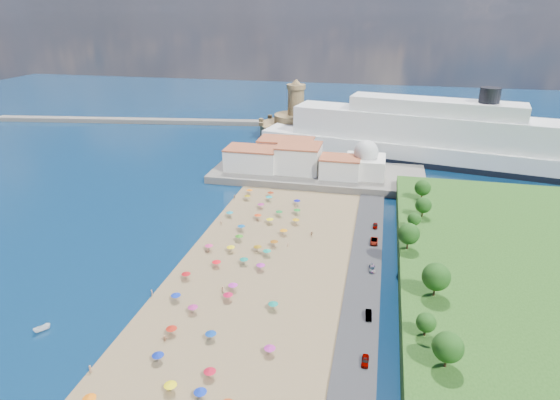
# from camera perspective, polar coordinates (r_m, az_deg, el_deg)

# --- Properties ---
(ground) EXTENTS (700.00, 700.00, 0.00)m
(ground) POSITION_cam_1_polar(r_m,az_deg,el_deg) (139.53, -3.85, -6.72)
(ground) COLOR #071938
(ground) RESTS_ON ground
(terrace) EXTENTS (90.00, 36.00, 3.00)m
(terrace) POSITION_cam_1_polar(r_m,az_deg,el_deg) (202.62, 4.60, 3.19)
(terrace) COLOR #59544C
(terrace) RESTS_ON ground
(jetty) EXTENTS (18.00, 70.00, 2.40)m
(jetty) POSITION_cam_1_polar(r_m,az_deg,el_deg) (239.18, 0.56, 6.18)
(jetty) COLOR #59544C
(jetty) RESTS_ON ground
(breakwater) EXTENTS (199.03, 34.77, 2.60)m
(breakwater) POSITION_cam_1_polar(r_m,az_deg,el_deg) (313.61, -15.68, 9.27)
(breakwater) COLOR #59544C
(breakwater) RESTS_ON ground
(waterfront_buildings) EXTENTS (57.00, 29.00, 11.00)m
(waterfront_buildings) POSITION_cam_1_polar(r_m,az_deg,el_deg) (203.29, 1.03, 5.21)
(waterfront_buildings) COLOR silver
(waterfront_buildings) RESTS_ON terrace
(domed_building) EXTENTS (16.00, 16.00, 15.00)m
(domed_building) POSITION_cam_1_polar(r_m,az_deg,el_deg) (196.85, 10.37, 4.60)
(domed_building) COLOR silver
(domed_building) RESTS_ON terrace
(fortress) EXTENTS (40.00, 40.00, 32.40)m
(fortress) POSITION_cam_1_polar(r_m,az_deg,el_deg) (266.28, 1.91, 9.06)
(fortress) COLOR olive
(fortress) RESTS_ON ground
(cruise_ship) EXTENTS (166.88, 53.80, 36.12)m
(cruise_ship) POSITION_cam_1_polar(r_m,az_deg,el_deg) (231.76, 17.99, 6.99)
(cruise_ship) COLOR black
(cruise_ship) RESTS_ON ground
(beach_parasols) EXTENTS (32.68, 112.99, 2.20)m
(beach_parasols) POSITION_cam_1_polar(r_m,az_deg,el_deg) (134.04, -4.90, -7.00)
(beach_parasols) COLOR gray
(beach_parasols) RESTS_ON beach
(beachgoers) EXTENTS (35.33, 95.28, 1.86)m
(beachgoers) POSITION_cam_1_polar(r_m,az_deg,el_deg) (138.95, -5.35, -6.38)
(beachgoers) COLOR tan
(beachgoers) RESTS_ON beach
(moored_boats) EXTENTS (8.03, 25.72, 1.50)m
(moored_boats) POSITION_cam_1_polar(r_m,az_deg,el_deg) (113.74, -29.61, -17.11)
(moored_boats) COLOR white
(moored_boats) RESTS_ON ground
(parked_cars) EXTENTS (2.34, 69.10, 1.38)m
(parked_cars) POSITION_cam_1_polar(r_m,az_deg,el_deg) (133.30, 11.18, -7.96)
(parked_cars) COLOR gray
(parked_cars) RESTS_ON promenade
(hillside_trees) EXTENTS (11.84, 107.52, 8.28)m
(hillside_trees) POSITION_cam_1_polar(r_m,az_deg,el_deg) (123.90, 17.27, -6.33)
(hillside_trees) COLOR #382314
(hillside_trees) RESTS_ON hillside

